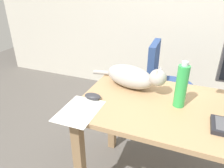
{
  "coord_description": "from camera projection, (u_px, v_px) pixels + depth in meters",
  "views": [
    {
      "loc": [
        -0.11,
        -1.13,
        1.4
      ],
      "look_at": [
        -0.57,
        0.03,
        0.79
      ],
      "focal_mm": 33.63,
      "sensor_mm": 36.0,
      "label": 1
    }
  ],
  "objects": [
    {
      "name": "paper_sheet",
      "position": [
        79.0,
        111.0,
        1.21
      ],
      "size": [
        0.21,
        0.3,
        0.0
      ],
      "primitive_type": "cube",
      "rotation": [
        0.0,
        0.0,
        0.01
      ],
      "color": "white",
      "rests_on": "desk"
    },
    {
      "name": "desk",
      "position": [
        199.0,
        126.0,
        1.25
      ],
      "size": [
        1.46,
        0.69,
        0.73
      ],
      "color": "tan",
      "rests_on": "ground_plane"
    },
    {
      "name": "water_bottle",
      "position": [
        181.0,
        86.0,
        1.2
      ],
      "size": [
        0.07,
        0.07,
        0.28
      ],
      "color": "green",
      "rests_on": "desk"
    },
    {
      "name": "cat",
      "position": [
        132.0,
        76.0,
        1.44
      ],
      "size": [
        0.59,
        0.28,
        0.2
      ],
      "color": "#B2ADA8",
      "rests_on": "desk"
    },
    {
      "name": "office_chair",
      "position": [
        164.0,
        94.0,
        2.1
      ],
      "size": [
        0.48,
        0.48,
        0.89
      ],
      "color": "black",
      "rests_on": "ground_plane"
    },
    {
      "name": "computer_mouse",
      "position": [
        93.0,
        96.0,
        1.32
      ],
      "size": [
        0.11,
        0.06,
        0.04
      ],
      "primitive_type": "ellipsoid",
      "color": "#333338",
      "rests_on": "desk"
    }
  ]
}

